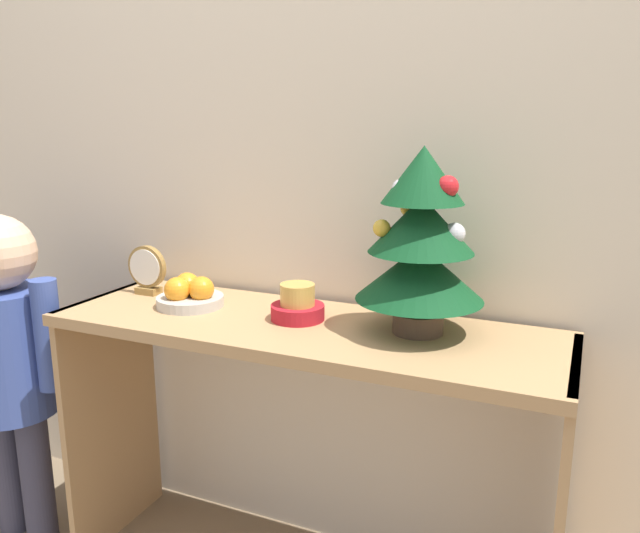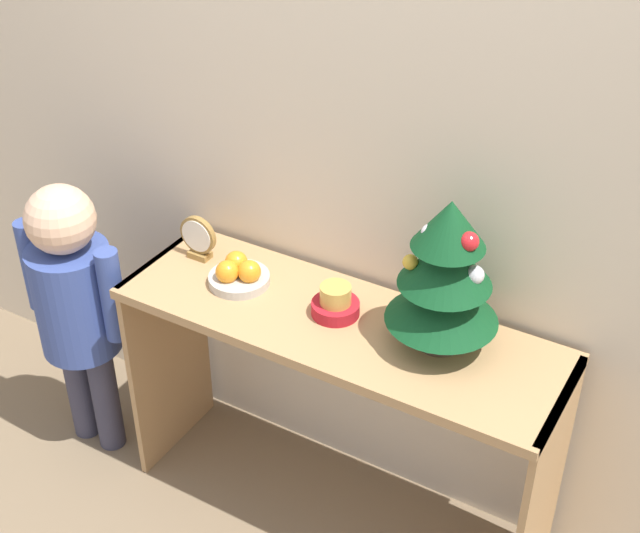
% 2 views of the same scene
% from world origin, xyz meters
% --- Properties ---
extents(back_wall, '(7.00, 0.05, 2.50)m').
position_xyz_m(back_wall, '(0.00, 0.46, 1.25)').
color(back_wall, beige).
rests_on(back_wall, ground_plane).
extents(console_table, '(1.28, 0.41, 0.76)m').
position_xyz_m(console_table, '(0.00, 0.21, 0.59)').
color(console_table, tan).
rests_on(console_table, ground_plane).
extents(mini_tree, '(0.30, 0.30, 0.43)m').
position_xyz_m(mini_tree, '(0.28, 0.26, 0.98)').
color(mini_tree, '#4C3828').
rests_on(mini_tree, console_table).
extents(fruit_bowl, '(0.18, 0.18, 0.08)m').
position_xyz_m(fruit_bowl, '(-0.34, 0.22, 0.79)').
color(fruit_bowl, '#B7B2A8').
rests_on(fruit_bowl, console_table).
extents(singing_bowl, '(0.14, 0.14, 0.09)m').
position_xyz_m(singing_bowl, '(-0.02, 0.23, 0.79)').
color(singing_bowl, '#AD1923').
rests_on(singing_bowl, console_table).
extents(desk_clock, '(0.12, 0.04, 0.14)m').
position_xyz_m(desk_clock, '(-0.52, 0.27, 0.83)').
color(desk_clock, olive).
rests_on(desk_clock, console_table).
extents(child_figure, '(0.40, 0.26, 0.99)m').
position_xyz_m(child_figure, '(-0.87, 0.07, 0.61)').
color(child_figure, '#38384C').
rests_on(child_figure, ground_plane).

